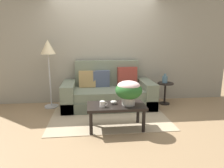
{
  "coord_description": "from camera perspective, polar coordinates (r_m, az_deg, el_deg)",
  "views": [
    {
      "loc": [
        -0.37,
        -3.89,
        1.53
      ],
      "look_at": [
        0.07,
        -0.01,
        0.68
      ],
      "focal_mm": 32.33,
      "sensor_mm": 36.0,
      "label": 1
    }
  ],
  "objects": [
    {
      "name": "ground_plane",
      "position": [
        4.19,
        -0.94,
        -9.05
      ],
      "size": [
        14.0,
        14.0,
        0.0
      ],
      "primitive_type": "plane",
      "color": "#997A56"
    },
    {
      "name": "wall_back",
      "position": [
        5.05,
        -2.27,
        11.04
      ],
      "size": [
        6.4,
        0.12,
        2.83
      ],
      "primitive_type": "cube",
      "color": "gray",
      "rests_on": "ground"
    },
    {
      "name": "area_rug",
      "position": [
        4.3,
        -1.09,
        -8.42
      ],
      "size": [
        2.31,
        1.92,
        0.01
      ],
      "primitive_type": "cube",
      "color": "tan",
      "rests_on": "ground"
    },
    {
      "name": "couch",
      "position": [
        4.71,
        -1.05,
        -2.59
      ],
      "size": [
        2.07,
        0.95,
        1.05
      ],
      "color": "#626B59",
      "rests_on": "ground"
    },
    {
      "name": "coffee_table",
      "position": [
        3.51,
        1.18,
        -6.82
      ],
      "size": [
        0.99,
        0.52,
        0.44
      ],
      "color": "black",
      "rests_on": "ground"
    },
    {
      "name": "side_table",
      "position": [
        5.03,
        14.8,
        -1.47
      ],
      "size": [
        0.38,
        0.38,
        0.53
      ],
      "color": "black",
      "rests_on": "ground"
    },
    {
      "name": "floor_lamp",
      "position": [
        4.71,
        -17.62,
        8.31
      ],
      "size": [
        0.32,
        0.32,
        1.54
      ],
      "color": "#B2B2B7",
      "rests_on": "ground"
    },
    {
      "name": "potted_plant",
      "position": [
        3.43,
        4.74,
        -1.67
      ],
      "size": [
        0.46,
        0.46,
        0.42
      ],
      "color": "#B7B2A8",
      "rests_on": "coffee_table"
    },
    {
      "name": "coffee_mug",
      "position": [
        3.37,
        -2.71,
        -5.66
      ],
      "size": [
        0.13,
        0.09,
        0.1
      ],
      "color": "white",
      "rests_on": "coffee_table"
    },
    {
      "name": "snack_bowl",
      "position": [
        3.53,
        0.47,
        -5.11
      ],
      "size": [
        0.11,
        0.11,
        0.06
      ],
      "color": "silver",
      "rests_on": "coffee_table"
    },
    {
      "name": "table_vase",
      "position": [
        4.98,
        14.73,
        1.37
      ],
      "size": [
        0.12,
        0.12,
        0.22
      ],
      "color": "slate",
      "rests_on": "side_table"
    }
  ]
}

